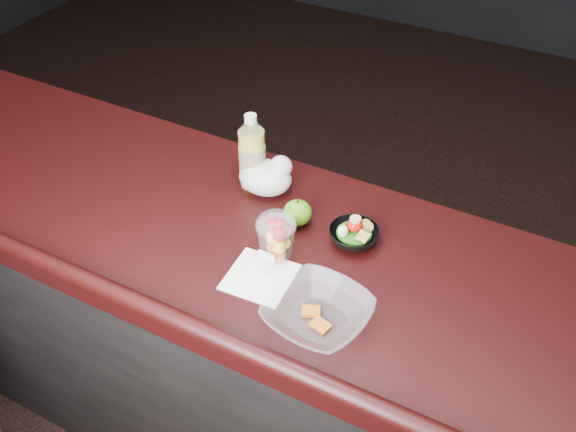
# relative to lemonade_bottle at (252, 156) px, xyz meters

# --- Properties ---
(counter) EXTENTS (4.06, 0.71, 1.02)m
(counter) POSITION_rel_lemonade_bottle_xyz_m (0.11, -0.19, -0.61)
(counter) COLOR black
(counter) RESTS_ON ground
(lemonade_bottle) EXTENTS (0.08, 0.08, 0.23)m
(lemonade_bottle) POSITION_rel_lemonade_bottle_xyz_m (0.00, 0.00, 0.00)
(lemonade_bottle) COLOR gold
(lemonade_bottle) RESTS_ON counter
(fruit_cup) EXTENTS (0.10, 0.10, 0.15)m
(fruit_cup) POSITION_rel_lemonade_bottle_xyz_m (0.21, -0.25, -0.02)
(fruit_cup) COLOR white
(fruit_cup) RESTS_ON counter
(green_apple) EXTENTS (0.08, 0.08, 0.08)m
(green_apple) POSITION_rel_lemonade_bottle_xyz_m (0.20, -0.10, -0.06)
(green_apple) COLOR #267A0E
(green_apple) RESTS_ON counter
(plastic_bag) EXTENTS (0.16, 0.13, 0.12)m
(plastic_bag) POSITION_rel_lemonade_bottle_xyz_m (0.05, -0.01, -0.05)
(plastic_bag) COLOR silver
(plastic_bag) RESTS_ON counter
(snack_bowl) EXTENTS (0.15, 0.15, 0.07)m
(snack_bowl) POSITION_rel_lemonade_bottle_xyz_m (0.36, -0.09, -0.07)
(snack_bowl) COLOR black
(snack_bowl) RESTS_ON counter
(takeout_bowl) EXTENTS (0.27, 0.27, 0.06)m
(takeout_bowl) POSITION_rel_lemonade_bottle_xyz_m (0.40, -0.39, -0.07)
(takeout_bowl) COLOR silver
(takeout_bowl) RESTS_ON counter
(paper_napkin) EXTENTS (0.17, 0.17, 0.00)m
(paper_napkin) POSITION_rel_lemonade_bottle_xyz_m (0.21, -0.32, -0.10)
(paper_napkin) COLOR white
(paper_napkin) RESTS_ON counter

